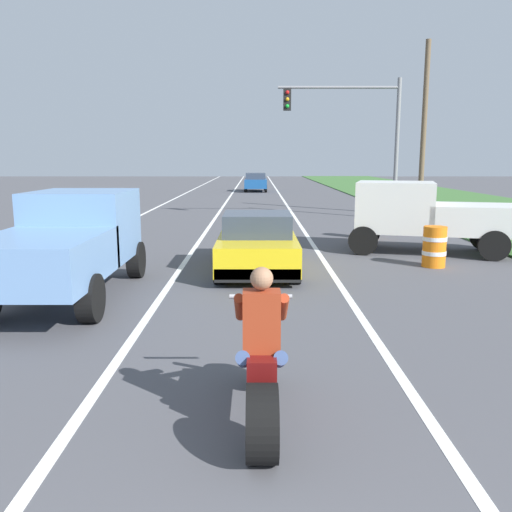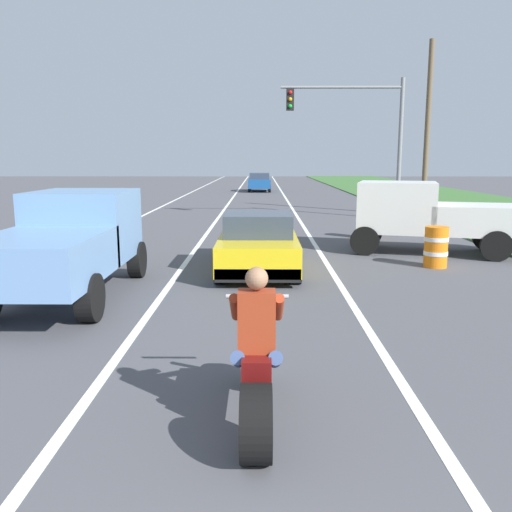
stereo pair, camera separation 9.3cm
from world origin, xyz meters
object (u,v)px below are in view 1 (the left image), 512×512
Objects in this scene: motorcycle_with_rider at (261,370)px; construction_barrel_nearest at (434,246)px; sports_car_yellow at (257,243)px; pickup_truck_left_lane_light_blue at (68,240)px; pickup_truck_right_shoulder_white at (428,213)px; traffic_light_mast_near at (359,125)px; construction_barrel_mid at (365,223)px; distant_car_far_ahead at (255,182)px.

motorcycle_with_rider is 9.08m from construction_barrel_nearest.
pickup_truck_left_lane_light_blue reaches higher than sports_car_yellow.
pickup_truck_right_shoulder_white reaches higher than construction_barrel_nearest.
traffic_light_mast_near reaches higher than construction_barrel_mid.
pickup_truck_right_shoulder_white reaches higher than construction_barrel_mid.
traffic_light_mast_near reaches higher than distant_car_far_ahead.
distant_car_far_ahead is at bearing 98.14° from construction_barrel_nearest.
pickup_truck_right_shoulder_white is at bearing 76.71° from construction_barrel_nearest.
pickup_truck_left_lane_light_blue is 1.20× the size of distant_car_far_ahead.
construction_barrel_nearest is at bearing -90.31° from traffic_light_mast_near.
pickup_truck_left_lane_light_blue is 10.64m from construction_barrel_mid.
sports_car_yellow is 0.90× the size of pickup_truck_left_lane_light_blue.
construction_barrel_nearest and construction_barrel_mid have the same top height.
motorcycle_with_rider is at bearing -115.58° from pickup_truck_right_shoulder_white.
pickup_truck_right_shoulder_white is 29.17m from distant_car_far_ahead.
construction_barrel_mid is at bearing 74.23° from motorcycle_with_rider.
traffic_light_mast_near reaches higher than sports_car_yellow.
pickup_truck_right_shoulder_white is (4.81, 10.04, 0.51)m from motorcycle_with_rider.
distant_car_far_ahead is at bearing 99.66° from pickup_truck_right_shoulder_white.
motorcycle_with_rider reaches higher than sports_car_yellow.
sports_car_yellow is at bearing -112.00° from traffic_light_mast_near.
motorcycle_with_rider is 38.80m from distant_car_far_ahead.
construction_barrel_mid is at bearing 47.05° from pickup_truck_left_lane_light_blue.
sports_car_yellow is at bearing -125.34° from construction_barrel_mid.
distant_car_far_ahead is (-4.41, 30.81, 0.27)m from construction_barrel_nearest.
pickup_truck_right_shoulder_white is 9.06m from traffic_light_mast_near.
sports_car_yellow is at bearing -176.22° from construction_barrel_nearest.
construction_barrel_mid is at bearing 54.66° from sports_car_yellow.
traffic_light_mast_near is 6.80m from construction_barrel_mid.
pickup_truck_left_lane_light_blue is 33.91m from distant_car_far_ahead.
pickup_truck_right_shoulder_white is at bearing -67.16° from construction_barrel_mid.
construction_barrel_nearest is (4.32, 7.98, -0.09)m from motorcycle_with_rider.
pickup_truck_left_lane_light_blue is 0.93× the size of pickup_truck_right_shoulder_white.
motorcycle_with_rider reaches higher than construction_barrel_mid.
construction_barrel_mid is 26.21m from distant_car_far_ahead.
sports_car_yellow is at bearing 36.20° from pickup_truck_left_lane_light_blue.
pickup_truck_left_lane_light_blue is 4.80× the size of construction_barrel_mid.
pickup_truck_right_shoulder_white reaches higher than sports_car_yellow.
pickup_truck_left_lane_light_blue is at bearing -159.85° from construction_barrel_nearest.
construction_barrel_mid is (3.63, 12.85, -0.09)m from motorcycle_with_rider.
pickup_truck_left_lane_light_blue is 0.80× the size of traffic_light_mast_near.
traffic_light_mast_near reaches higher than pickup_truck_left_lane_light_blue.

